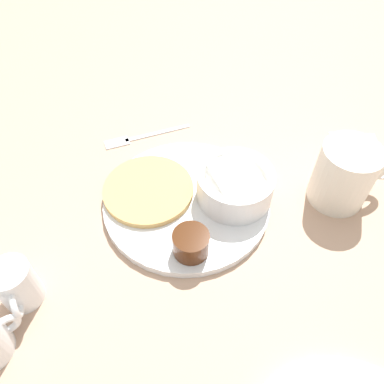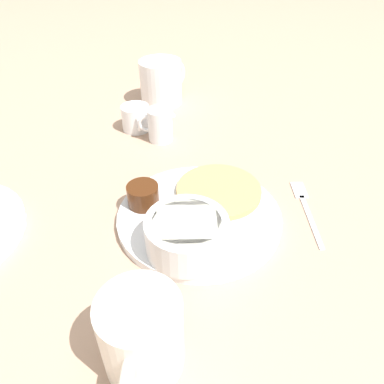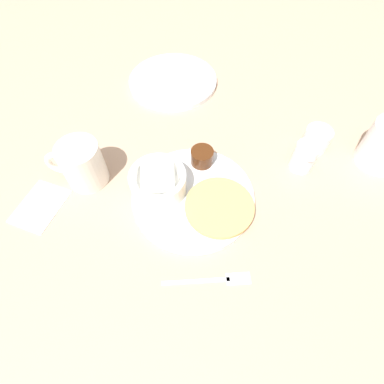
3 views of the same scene
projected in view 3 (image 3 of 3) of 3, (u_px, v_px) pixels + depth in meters
ground_plane at (193, 199)px, 0.58m from camera, size 4.00×4.00×0.00m
plate at (193, 197)px, 0.57m from camera, size 0.23×0.23×0.01m
pancake_stack at (219, 207)px, 0.55m from camera, size 0.13×0.13×0.01m
bowl at (158, 182)px, 0.55m from camera, size 0.10×0.10×0.05m
syrup_cup at (202, 157)px, 0.60m from camera, size 0.05×0.05×0.03m
butter_ramekin at (151, 177)px, 0.57m from camera, size 0.04×0.04×0.04m
coffee_mug at (82, 164)px, 0.56m from camera, size 0.08×0.11×0.09m
creamer_pitcher_near at (304, 156)px, 0.59m from camera, size 0.07×0.05×0.06m
creamer_pitcher_far at (316, 139)px, 0.63m from camera, size 0.06×0.06×0.05m
fork at (217, 280)px, 0.49m from camera, size 0.07×0.14×0.00m
napkin at (40, 206)px, 0.56m from camera, size 0.10×0.08×0.00m
far_plate at (173, 81)px, 0.76m from camera, size 0.22×0.22×0.01m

